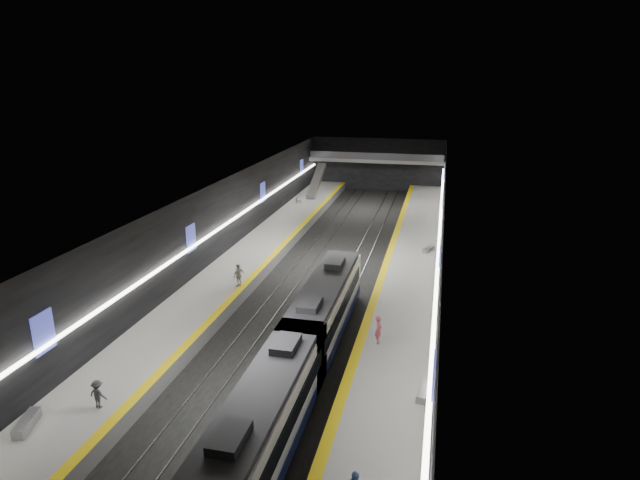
% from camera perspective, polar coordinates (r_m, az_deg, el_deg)
% --- Properties ---
extents(ground, '(70.00, 70.00, 0.00)m').
position_cam_1_polar(ground, '(50.20, 1.09, -2.83)').
color(ground, black).
rests_on(ground, ground).
extents(ceiling, '(20.00, 70.00, 0.04)m').
position_cam_1_polar(ceiling, '(48.02, 1.15, 6.16)').
color(ceiling, beige).
rests_on(ceiling, wall_left).
extents(wall_left, '(0.04, 70.00, 8.00)m').
position_cam_1_polar(wall_left, '(51.87, -9.76, 2.22)').
color(wall_left, black).
rests_on(wall_left, ground).
extents(wall_right, '(0.04, 70.00, 8.00)m').
position_cam_1_polar(wall_right, '(47.99, 12.88, 0.79)').
color(wall_right, black).
rests_on(wall_right, ground).
extents(wall_back, '(20.00, 0.04, 8.00)m').
position_cam_1_polar(wall_back, '(82.76, 6.20, 8.00)').
color(wall_back, black).
rests_on(wall_back, ground).
extents(platform_left, '(5.00, 70.00, 1.00)m').
position_cam_1_polar(platform_left, '(52.00, -7.02, -1.65)').
color(platform_left, slate).
rests_on(platform_left, ground).
extents(tile_surface_left, '(5.00, 70.00, 0.02)m').
position_cam_1_polar(tile_surface_left, '(51.84, -7.04, -1.12)').
color(tile_surface_left, '#A6A6A1').
rests_on(tile_surface_left, platform_left).
extents(tactile_strip_left, '(0.60, 70.00, 0.02)m').
position_cam_1_polar(tactile_strip_left, '(51.15, -4.72, -1.29)').
color(tactile_strip_left, yellow).
rests_on(tactile_strip_left, platform_left).
extents(platform_right, '(5.00, 70.00, 1.00)m').
position_cam_1_polar(platform_right, '(49.13, 9.70, -2.93)').
color(platform_right, slate).
rests_on(platform_right, ground).
extents(tile_surface_right, '(5.00, 70.00, 0.02)m').
position_cam_1_polar(tile_surface_right, '(48.96, 9.73, -2.37)').
color(tile_surface_right, '#A6A6A1').
rests_on(tile_surface_right, platform_right).
extents(tactile_strip_right, '(0.60, 70.00, 0.02)m').
position_cam_1_polar(tactile_strip_right, '(49.10, 7.17, -2.18)').
color(tactile_strip_right, yellow).
rests_on(tactile_strip_right, platform_right).
extents(rails, '(6.52, 70.00, 0.12)m').
position_cam_1_polar(rails, '(50.18, 1.09, -2.77)').
color(rails, gray).
rests_on(rails, ground).
extents(train, '(2.69, 27.58, 3.60)m').
position_cam_1_polar(train, '(30.82, -2.23, -12.07)').
color(train, '#0F1639').
rests_on(train, ground).
extents(ad_posters, '(19.94, 53.50, 2.20)m').
position_cam_1_polar(ad_posters, '(49.77, 1.36, 2.42)').
color(ad_posters, '#414AC3').
rests_on(ad_posters, wall_left).
extents(cove_light_left, '(0.25, 68.60, 0.12)m').
position_cam_1_polar(cove_light_left, '(51.85, -9.54, 1.99)').
color(cove_light_left, white).
rests_on(cove_light_left, wall_left).
extents(cove_light_right, '(0.25, 68.60, 0.12)m').
position_cam_1_polar(cove_light_right, '(48.05, 12.63, 0.58)').
color(cove_light_right, white).
rests_on(cove_light_right, wall_right).
extents(mezzanine_bridge, '(20.00, 3.00, 1.50)m').
position_cam_1_polar(mezzanine_bridge, '(80.56, 6.04, 8.50)').
color(mezzanine_bridge, gray).
rests_on(mezzanine_bridge, wall_left).
extents(escalator, '(1.20, 7.50, 3.92)m').
position_cam_1_polar(escalator, '(75.51, -0.37, 6.35)').
color(escalator, '#99999E').
rests_on(escalator, platform_left).
extents(bench_left_near, '(1.08, 2.08, 0.49)m').
position_cam_1_polar(bench_left_near, '(30.63, -28.80, -16.74)').
color(bench_left_near, '#99999E').
rests_on(bench_left_near, platform_left).
extents(bench_left_far, '(1.16, 1.97, 0.47)m').
position_cam_1_polar(bench_left_far, '(71.12, -2.30, 4.27)').
color(bench_left_far, '#99999E').
rests_on(bench_left_far, platform_left).
extents(bench_right_near, '(0.74, 1.84, 0.44)m').
position_cam_1_polar(bench_right_near, '(29.87, 10.99, -15.64)').
color(bench_right_near, '#99999E').
rests_on(bench_right_near, platform_right).
extents(bench_right_far, '(1.11, 1.73, 0.41)m').
position_cam_1_polar(bench_right_far, '(52.22, 11.48, -0.98)').
color(bench_right_far, '#99999E').
rests_on(bench_right_far, platform_right).
extents(passenger_right_a, '(0.54, 0.73, 1.82)m').
position_cam_1_polar(passenger_right_a, '(34.26, 6.26, -9.50)').
color(passenger_right_a, '#CF4D62').
rests_on(passenger_right_a, platform_right).
extents(passenger_left_a, '(0.87, 1.20, 1.89)m').
position_cam_1_polar(passenger_left_a, '(43.14, -8.67, -3.74)').
color(passenger_left_a, silver).
rests_on(passenger_left_a, platform_left).
extents(passenger_left_b, '(1.05, 0.68, 1.53)m').
position_cam_1_polar(passenger_left_b, '(30.39, -22.61, -14.95)').
color(passenger_left_b, '#414047').
rests_on(passenger_left_b, platform_left).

